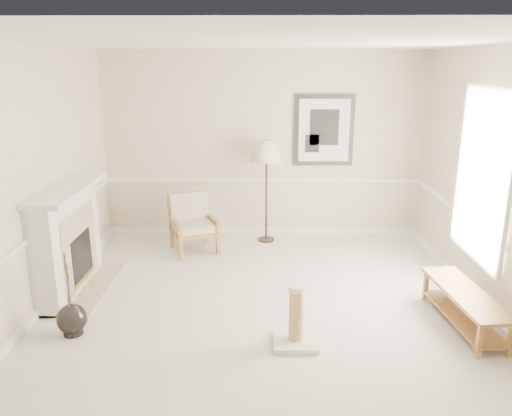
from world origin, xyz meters
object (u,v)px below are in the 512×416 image
Objects in this scene: floor_lamp at (267,154)px; floor_vase at (72,320)px; bench at (465,303)px; armchair at (192,220)px; scratching_post at (296,326)px.

floor_vase is at bearing -124.98° from floor_lamp.
floor_vase is 3.72m from floor_lamp.
floor_lamp reaches higher than bench.
bench is (2.09, -2.63, -1.13)m from floor_lamp.
armchair is 1.50m from floor_lamp.
armchair is at bearing 69.97° from floor_vase.
bench is at bearing -51.50° from floor_lamp.
floor_vase reaches higher than bench.
floor_lamp reaches higher than scratching_post.
floor_lamp reaches higher than floor_vase.
armchair is 1.39× the size of scratching_post.
floor_vase is 0.65× the size of bench.
floor_vase is 1.04× the size of armchair.
floor_vase is 1.45× the size of scratching_post.
bench is at bearing -57.94° from armchair.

